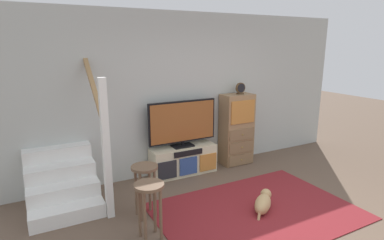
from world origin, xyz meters
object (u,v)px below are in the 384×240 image
at_px(television, 183,123).
at_px(dog, 263,203).
at_px(side_cabinet, 237,129).
at_px(desk_clock, 240,88).
at_px(media_console, 184,160).
at_px(bar_stool_far, 145,179).
at_px(bar_stool_near, 149,198).

xyz_separation_m(television, dog, (0.40, -1.63, -0.79)).
xyz_separation_m(side_cabinet, desk_clock, (0.04, -0.01, 0.76)).
relative_size(media_console, bar_stool_far, 1.64).
bearing_deg(side_cabinet, bar_stool_far, -154.72).
distance_m(bar_stool_far, dog, 1.61).
height_order(television, dog, television).
xyz_separation_m(media_console, bar_stool_near, (-1.16, -1.49, 0.26)).
height_order(side_cabinet, bar_stool_near, side_cabinet).
relative_size(media_console, bar_stool_near, 1.68).
bearing_deg(bar_stool_far, dog, -22.93).
bearing_deg(dog, desk_clock, 65.00).
relative_size(desk_clock, dog, 0.44).
height_order(desk_clock, bar_stool_near, desk_clock).
xyz_separation_m(media_console, desk_clock, (1.14, -0.00, 1.16)).
height_order(media_console, desk_clock, desk_clock).
bearing_deg(bar_stool_far, media_console, 43.90).
xyz_separation_m(television, bar_stool_near, (-1.16, -1.51, -0.40)).
distance_m(television, bar_stool_near, 1.94).
xyz_separation_m(bar_stool_far, dog, (1.43, -0.61, -0.40)).
height_order(television, side_cabinet, side_cabinet).
bearing_deg(desk_clock, bar_stool_far, -155.48).
xyz_separation_m(television, desk_clock, (1.14, -0.03, 0.50)).
distance_m(media_console, side_cabinet, 1.17).
height_order(side_cabinet, desk_clock, desk_clock).
relative_size(television, dog, 2.55).
height_order(media_console, bar_stool_far, bar_stool_far).
height_order(television, bar_stool_far, television).
relative_size(media_console, desk_clock, 5.50).
height_order(side_cabinet, bar_stool_far, side_cabinet).
height_order(bar_stool_near, dog, bar_stool_near).
distance_m(media_console, dog, 1.66).
relative_size(television, bar_stool_near, 1.78).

